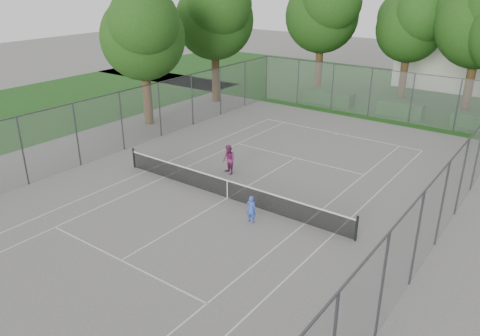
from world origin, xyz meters
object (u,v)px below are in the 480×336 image
Objects in this scene: tennis_net at (227,188)px; girl_player at (251,209)px; house at (456,38)px; woman_player at (229,160)px.

girl_player is at bearing -28.61° from tennis_net.
woman_player is (-3.89, -28.77, -3.54)m from house.
girl_player is 5.30m from woman_player.
house is 8.78× the size of girl_player.
woman_player is (-3.92, 3.56, 0.17)m from girl_player.
tennis_net is 31.44m from house.
woman_player is at bearing -47.32° from girl_player.
house is 6.87× the size of woman_player.
house is at bearing 86.01° from tennis_net.
woman_player reaches higher than girl_player.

